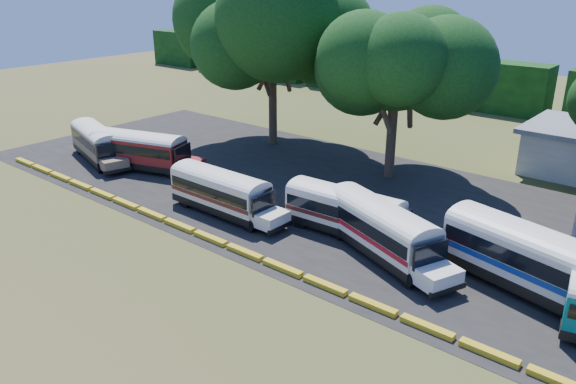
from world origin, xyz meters
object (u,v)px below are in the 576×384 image
Objects in this scene: bus_red at (141,148)px; bus_cream_west at (222,190)px; bus_beige at (97,141)px; bus_white_red at (383,227)px; tree_west at (272,25)px.

bus_red is 12.43m from bus_cream_west.
bus_beige is 29.22m from bus_white_red.
bus_cream_west is (17.39, -1.29, -0.03)m from bus_beige.
bus_red is at bearing 170.06° from bus_cream_west.
bus_red is 1.09× the size of bus_cream_west.
bus_cream_west is at bearing -60.35° from tree_west.
tree_west is at bearing 120.07° from bus_cream_west.
bus_cream_west is 11.95m from bus_white_red.
bus_beige is 5.25m from bus_red.
bus_white_red is at bearing 17.05° from bus_beige.
bus_beige is at bearing -121.43° from tree_west.
bus_cream_west is 0.94× the size of bus_white_red.
bus_white_red reaches higher than bus_beige.
bus_red is 0.63× the size of tree_west.
bus_white_red is 26.53m from tree_west.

